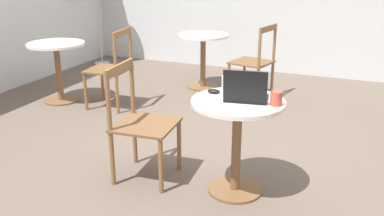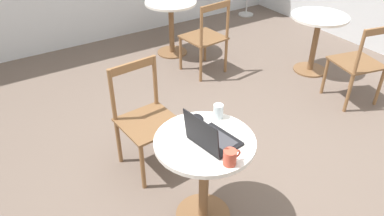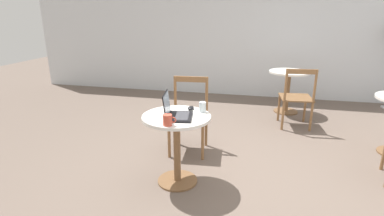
% 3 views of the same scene
% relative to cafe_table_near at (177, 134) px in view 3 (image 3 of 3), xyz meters
% --- Properties ---
extents(ground_plane, '(16.00, 16.00, 0.00)m').
position_rel_cafe_table_near_xyz_m(ground_plane, '(0.49, 0.38, -0.54)').
color(ground_plane, '#66564C').
extents(wall_back, '(9.40, 0.06, 2.70)m').
position_rel_cafe_table_near_xyz_m(wall_back, '(0.49, 3.61, 0.81)').
color(wall_back, silver).
rests_on(wall_back, ground_plane).
extents(cafe_table_near, '(0.67, 0.67, 0.73)m').
position_rel_cafe_table_near_xyz_m(cafe_table_near, '(0.00, 0.00, 0.00)').
color(cafe_table_near, brown).
rests_on(cafe_table_near, ground_plane).
extents(cafe_table_far, '(0.67, 0.67, 0.73)m').
position_rel_cafe_table_near_xyz_m(cafe_table_far, '(1.26, 2.63, 0.00)').
color(cafe_table_far, brown).
rests_on(cafe_table_far, ground_plane).
extents(chair_near_back, '(0.49, 0.49, 0.92)m').
position_rel_cafe_table_near_xyz_m(chair_near_back, '(-0.06, 0.77, -0.08)').
color(chair_near_back, brown).
rests_on(chair_near_back, ground_plane).
extents(chair_far_front, '(0.50, 0.50, 0.92)m').
position_rel_cafe_table_near_xyz_m(chair_far_front, '(1.33, 1.91, -0.08)').
color(chair_far_front, brown).
rests_on(chair_far_front, ground_plane).
extents(laptop, '(0.30, 0.34, 0.24)m').
position_rel_cafe_table_near_xyz_m(laptop, '(0.01, -0.05, 0.24)').
color(laptop, black).
rests_on(laptop, cafe_table_near).
extents(mouse, '(0.06, 0.10, 0.03)m').
position_rel_cafe_table_near_xyz_m(mouse, '(0.09, 0.22, 0.21)').
color(mouse, black).
rests_on(mouse, cafe_table_near).
extents(mug, '(0.12, 0.08, 0.10)m').
position_rel_cafe_table_near_xyz_m(mug, '(-0.00, -0.27, 0.24)').
color(mug, '#C64C38').
rests_on(mug, cafe_table_near).
extents(drinking_glass, '(0.07, 0.07, 0.10)m').
position_rel_cafe_table_near_xyz_m(drinking_glass, '(0.23, 0.16, 0.24)').
color(drinking_glass, silver).
rests_on(drinking_glass, cafe_table_near).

